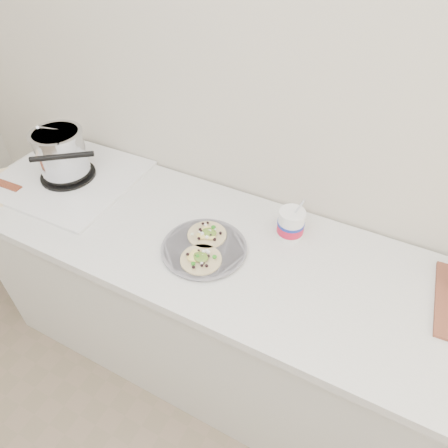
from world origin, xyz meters
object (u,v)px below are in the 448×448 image
at_px(taco_plate, 204,247).
at_px(tub, 292,223).
at_px(stove, 64,161).
at_px(bacon_plate, 5,186).

relative_size(taco_plate, tub, 1.40).
bearing_deg(stove, tub, 4.51).
xyz_separation_m(taco_plate, bacon_plate, (-0.96, -0.07, -0.01)).
relative_size(stove, bacon_plate, 2.14).
height_order(stove, bacon_plate, stove).
bearing_deg(tub, taco_plate, -139.90).
xyz_separation_m(tub, bacon_plate, (-1.21, -0.28, -0.06)).
distance_m(stove, taco_plate, 0.77).
distance_m(taco_plate, tub, 0.33).
distance_m(stove, bacon_plate, 0.28).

